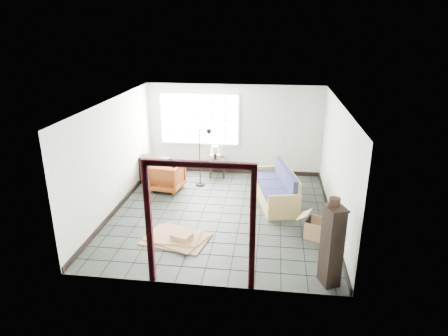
# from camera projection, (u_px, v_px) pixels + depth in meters

# --- Properties ---
(ground) EXTENTS (5.50, 5.50, 0.00)m
(ground) POSITION_uv_depth(u_px,v_px,m) (222.00, 213.00, 9.32)
(ground) COLOR black
(ground) RESTS_ON ground
(room_shell) EXTENTS (5.02, 5.52, 2.61)m
(room_shell) POSITION_uv_depth(u_px,v_px,m) (222.00, 144.00, 8.77)
(room_shell) COLOR #AAB0A8
(room_shell) RESTS_ON ground
(window_panel) EXTENTS (2.32, 0.08, 1.52)m
(window_panel) POSITION_uv_depth(u_px,v_px,m) (199.00, 119.00, 11.41)
(window_panel) COLOR silver
(window_panel) RESTS_ON ground
(doorway_trim) EXTENTS (1.80, 0.08, 2.20)m
(doorway_trim) POSITION_uv_depth(u_px,v_px,m) (200.00, 210.00, 6.33)
(doorway_trim) COLOR #3D0E15
(doorway_trim) RESTS_ON ground
(futon_sofa) EXTENTS (1.17, 2.10, 0.88)m
(futon_sofa) POSITION_uv_depth(u_px,v_px,m) (278.00, 190.00, 9.81)
(futon_sofa) COLOR #9B8146
(futon_sofa) RESTS_ON ground
(armchair) EXTENTS (0.90, 0.85, 0.83)m
(armchair) POSITION_uv_depth(u_px,v_px,m) (167.00, 175.00, 10.53)
(armchair) COLOR maroon
(armchair) RESTS_ON ground
(side_table) EXTENTS (0.52, 0.52, 0.53)m
(side_table) POSITION_uv_depth(u_px,v_px,m) (217.00, 162.00, 11.46)
(side_table) COLOR black
(side_table) RESTS_ON ground
(table_lamp) EXTENTS (0.33, 0.33, 0.39)m
(table_lamp) POSITION_uv_depth(u_px,v_px,m) (215.00, 150.00, 11.33)
(table_lamp) COLOR black
(table_lamp) RESTS_ON side_table
(projector) EXTENTS (0.33, 0.29, 0.10)m
(projector) POSITION_uv_depth(u_px,v_px,m) (215.00, 156.00, 11.48)
(projector) COLOR silver
(projector) RESTS_ON side_table
(floor_lamp) EXTENTS (0.52, 0.33, 1.67)m
(floor_lamp) POSITION_uv_depth(u_px,v_px,m) (204.00, 154.00, 10.63)
(floor_lamp) COLOR black
(floor_lamp) RESTS_ON ground
(console_shelf) EXTENTS (1.03, 0.61, 0.75)m
(console_shelf) POSITION_uv_depth(u_px,v_px,m) (152.00, 170.00, 10.99)
(console_shelf) COLOR black
(console_shelf) RESTS_ON ground
(tall_shelf) EXTENTS (0.41, 0.46, 1.42)m
(tall_shelf) POSITION_uv_depth(u_px,v_px,m) (332.00, 245.00, 6.58)
(tall_shelf) COLOR black
(tall_shelf) RESTS_ON ground
(pot) EXTENTS (0.21, 0.21, 0.13)m
(pot) POSITION_uv_depth(u_px,v_px,m) (335.00, 202.00, 6.37)
(pot) COLOR black
(pot) RESTS_ON tall_shelf
(open_box) EXTENTS (1.00, 0.74, 0.51)m
(open_box) POSITION_uv_depth(u_px,v_px,m) (320.00, 229.00, 8.20)
(open_box) COLOR #956A48
(open_box) RESTS_ON ground
(cardboard_pile) EXTENTS (1.45, 1.21, 0.19)m
(cardboard_pile) POSITION_uv_depth(u_px,v_px,m) (177.00, 238.00, 8.16)
(cardboard_pile) COLOR #956A48
(cardboard_pile) RESTS_ON ground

